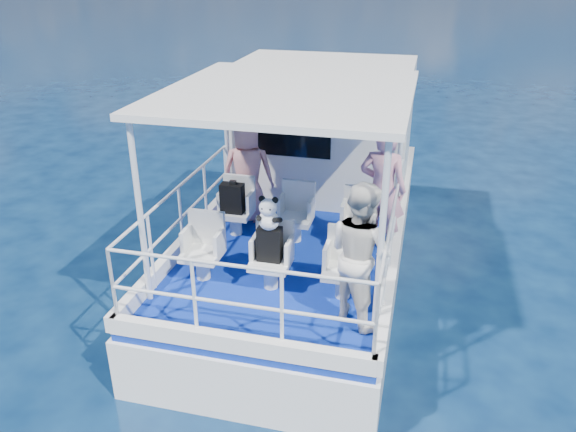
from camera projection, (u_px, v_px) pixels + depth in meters
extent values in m
plane|color=#071937|center=(292.00, 300.00, 8.36)|extent=(2000.00, 2000.00, 0.00)
cube|color=white|center=(306.00, 267.00, 9.24)|extent=(3.00, 7.00, 1.60)
cube|color=navy|center=(307.00, 220.00, 8.88)|extent=(2.90, 6.90, 0.10)
cube|color=white|center=(324.00, 128.00, 9.54)|extent=(2.85, 2.00, 2.20)
cube|color=white|center=(288.00, 92.00, 6.86)|extent=(3.00, 3.20, 0.08)
cylinder|color=white|center=(140.00, 216.00, 6.32)|extent=(0.07, 0.07, 2.20)
cylinder|color=white|center=(381.00, 242.00, 5.73)|extent=(0.07, 0.07, 2.20)
cylinder|color=white|center=(227.00, 141.00, 8.87)|extent=(0.07, 0.07, 2.20)
cylinder|color=white|center=(400.00, 154.00, 8.28)|extent=(0.07, 0.07, 2.20)
cube|color=silver|center=(236.00, 222.00, 8.27)|extent=(0.48, 0.46, 0.38)
cube|color=silver|center=(295.00, 228.00, 8.08)|extent=(0.48, 0.46, 0.38)
cube|color=silver|center=(357.00, 235.00, 7.88)|extent=(0.48, 0.46, 0.38)
cube|color=silver|center=(203.00, 265.00, 7.13)|extent=(0.48, 0.46, 0.38)
cube|color=silver|center=(271.00, 274.00, 6.93)|extent=(0.48, 0.46, 0.38)
cube|color=silver|center=(343.00, 283.00, 6.74)|extent=(0.48, 0.46, 0.38)
imported|color=tan|center=(248.00, 172.00, 8.46)|extent=(0.67, 0.53, 1.60)
imported|color=pink|center=(382.00, 190.00, 7.57)|extent=(0.70, 0.52, 1.77)
imported|color=silver|center=(361.00, 253.00, 6.09)|extent=(1.02, 1.00, 1.65)
cube|color=black|center=(232.00, 198.00, 8.05)|extent=(0.33, 0.19, 0.43)
cube|color=black|center=(270.00, 244.00, 6.77)|extent=(0.29, 0.16, 0.44)
cube|color=black|center=(233.00, 182.00, 7.94)|extent=(0.09, 0.06, 0.06)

